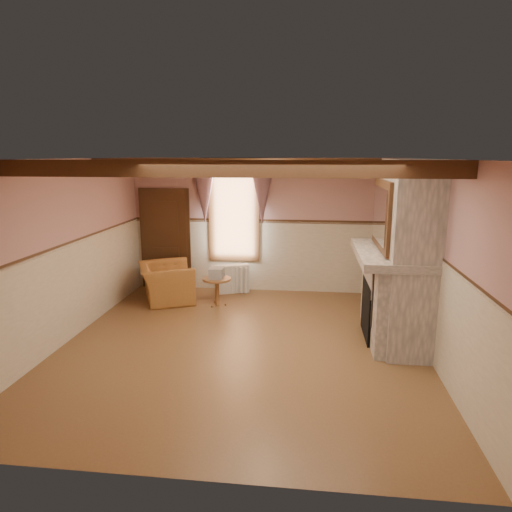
# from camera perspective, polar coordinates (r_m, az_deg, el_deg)

# --- Properties ---
(floor) EXTENTS (5.50, 6.00, 0.01)m
(floor) POSITION_cam_1_polar(r_m,az_deg,el_deg) (7.13, -1.76, -11.08)
(floor) COLOR brown
(floor) RESTS_ON ground
(ceiling) EXTENTS (5.50, 6.00, 0.01)m
(ceiling) POSITION_cam_1_polar(r_m,az_deg,el_deg) (6.54, -1.93, 12.03)
(ceiling) COLOR silver
(ceiling) RESTS_ON wall_back
(wall_back) EXTENTS (5.50, 0.02, 2.80)m
(wall_back) POSITION_cam_1_polar(r_m,az_deg,el_deg) (9.63, 0.80, 3.81)
(wall_back) COLOR tan
(wall_back) RESTS_ON floor
(wall_front) EXTENTS (5.50, 0.02, 2.80)m
(wall_front) POSITION_cam_1_polar(r_m,az_deg,el_deg) (3.88, -8.49, -9.60)
(wall_front) COLOR tan
(wall_front) RESTS_ON floor
(wall_left) EXTENTS (0.02, 6.00, 2.80)m
(wall_left) POSITION_cam_1_polar(r_m,az_deg,el_deg) (7.60, -22.80, 0.49)
(wall_left) COLOR tan
(wall_left) RESTS_ON floor
(wall_right) EXTENTS (0.02, 6.00, 2.80)m
(wall_right) POSITION_cam_1_polar(r_m,az_deg,el_deg) (6.86, 21.51, -0.61)
(wall_right) COLOR tan
(wall_right) RESTS_ON floor
(wainscot) EXTENTS (5.50, 6.00, 1.50)m
(wainscot) POSITION_cam_1_polar(r_m,az_deg,el_deg) (6.87, -1.80, -5.33)
(wainscot) COLOR beige
(wainscot) RESTS_ON floor
(chair_rail) EXTENTS (5.50, 6.00, 0.08)m
(chair_rail) POSITION_cam_1_polar(r_m,az_deg,el_deg) (6.68, -1.85, 0.80)
(chair_rail) COLOR black
(chair_rail) RESTS_ON wainscot
(firebox) EXTENTS (0.20, 0.95, 0.90)m
(firebox) POSITION_cam_1_polar(r_m,az_deg,el_deg) (7.53, 14.24, -6.50)
(firebox) COLOR black
(firebox) RESTS_ON floor
(armchair) EXTENTS (1.38, 1.45, 0.74)m
(armchair) POSITION_cam_1_polar(r_m,az_deg,el_deg) (9.27, -11.15, -3.28)
(armchair) COLOR #9E662D
(armchair) RESTS_ON floor
(side_table) EXTENTS (0.66, 0.66, 0.55)m
(side_table) POSITION_cam_1_polar(r_m,az_deg,el_deg) (8.86, -4.89, -4.48)
(side_table) COLOR brown
(side_table) RESTS_ON floor
(book_stack) EXTENTS (0.27, 0.33, 0.20)m
(book_stack) POSITION_cam_1_polar(r_m,az_deg,el_deg) (8.77, -4.93, -2.10)
(book_stack) COLOR #B7AD8C
(book_stack) RESTS_ON side_table
(radiator) EXTENTS (0.72, 0.42, 0.60)m
(radiator) POSITION_cam_1_polar(r_m,az_deg,el_deg) (9.65, -2.99, -2.87)
(radiator) COLOR silver
(radiator) RESTS_ON floor
(bowl) EXTENTS (0.38, 0.38, 0.09)m
(bowl) POSITION_cam_1_polar(r_m,az_deg,el_deg) (7.34, 16.52, 1.10)
(bowl) COLOR brown
(bowl) RESTS_ON mantel
(mantel_clock) EXTENTS (0.14, 0.24, 0.20)m
(mantel_clock) POSITION_cam_1_polar(r_m,az_deg,el_deg) (8.00, 15.74, 2.43)
(mantel_clock) COLOR black
(mantel_clock) RESTS_ON mantel
(oil_lamp) EXTENTS (0.11, 0.11, 0.28)m
(oil_lamp) POSITION_cam_1_polar(r_m,az_deg,el_deg) (7.84, 15.93, 2.52)
(oil_lamp) COLOR gold
(oil_lamp) RESTS_ON mantel
(candle_red) EXTENTS (0.06, 0.06, 0.16)m
(candle_red) POSITION_cam_1_polar(r_m,az_deg,el_deg) (6.58, 17.66, 0.04)
(candle_red) COLOR #A31B14
(candle_red) RESTS_ON mantel
(jar_yellow) EXTENTS (0.06, 0.06, 0.12)m
(jar_yellow) POSITION_cam_1_polar(r_m,az_deg,el_deg) (6.74, 17.40, 0.16)
(jar_yellow) COLOR yellow
(jar_yellow) RESTS_ON mantel
(fireplace) EXTENTS (0.85, 2.00, 2.80)m
(fireplace) POSITION_cam_1_polar(r_m,az_deg,el_deg) (7.36, 17.91, 0.50)
(fireplace) COLOR gray
(fireplace) RESTS_ON floor
(mantel) EXTENTS (1.05, 2.05, 0.12)m
(mantel) POSITION_cam_1_polar(r_m,az_deg,el_deg) (7.33, 16.51, 0.23)
(mantel) COLOR gray
(mantel) RESTS_ON fireplace
(overmantel_mirror) EXTENTS (0.06, 1.44, 1.04)m
(overmantel_mirror) POSITION_cam_1_polar(r_m,az_deg,el_deg) (7.20, 15.36, 5.01)
(overmantel_mirror) COLOR silver
(overmantel_mirror) RESTS_ON fireplace
(door) EXTENTS (1.10, 0.10, 2.10)m
(door) POSITION_cam_1_polar(r_m,az_deg,el_deg) (10.06, -11.23, 1.92)
(door) COLOR black
(door) RESTS_ON floor
(window) EXTENTS (1.06, 0.08, 2.02)m
(window) POSITION_cam_1_polar(r_m,az_deg,el_deg) (9.64, -2.78, 5.31)
(window) COLOR white
(window) RESTS_ON wall_back
(window_drapes) EXTENTS (1.30, 0.14, 1.40)m
(window_drapes) POSITION_cam_1_polar(r_m,az_deg,el_deg) (9.50, -2.90, 8.84)
(window_drapes) COLOR gray
(window_drapes) RESTS_ON wall_back
(ceiling_beam_front) EXTENTS (5.50, 0.18, 0.20)m
(ceiling_beam_front) POSITION_cam_1_polar(r_m,az_deg,el_deg) (5.36, -3.87, 10.84)
(ceiling_beam_front) COLOR black
(ceiling_beam_front) RESTS_ON ceiling
(ceiling_beam_back) EXTENTS (5.50, 0.18, 0.20)m
(ceiling_beam_back) POSITION_cam_1_polar(r_m,az_deg,el_deg) (7.73, -0.57, 11.36)
(ceiling_beam_back) COLOR black
(ceiling_beam_back) RESTS_ON ceiling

